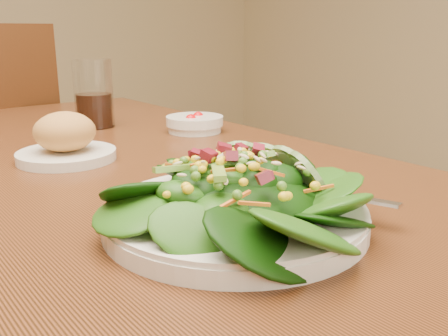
{
  "coord_description": "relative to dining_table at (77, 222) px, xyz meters",
  "views": [
    {
      "loc": [
        -0.29,
        -0.78,
        0.97
      ],
      "look_at": [
        0.05,
        -0.35,
        0.81
      ],
      "focal_mm": 40.0,
      "sensor_mm": 36.0,
      "label": 1
    }
  ],
  "objects": [
    {
      "name": "bread_plate",
      "position": [
        0.01,
        0.03,
        0.14
      ],
      "size": [
        0.17,
        0.17,
        0.08
      ],
      "color": "white",
      "rests_on": "dining_table"
    },
    {
      "name": "drinking_glass",
      "position": [
        0.17,
        0.28,
        0.17
      ],
      "size": [
        0.09,
        0.09,
        0.15
      ],
      "color": "silver",
      "rests_on": "dining_table"
    },
    {
      "name": "tomato_bowl",
      "position": [
        0.32,
        0.1,
        0.12
      ],
      "size": [
        0.12,
        0.12,
        0.04
      ],
      "color": "white",
      "rests_on": "dining_table"
    },
    {
      "name": "dining_table",
      "position": [
        0.0,
        0.0,
        0.0
      ],
      "size": [
        0.9,
        1.4,
        0.75
      ],
      "color": "brown",
      "rests_on": "ground_plane"
    },
    {
      "name": "salad_plate",
      "position": [
        0.06,
        -0.37,
        0.13
      ],
      "size": [
        0.3,
        0.3,
        0.09
      ],
      "rotation": [
        0.0,
        0.0,
        0.37
      ],
      "color": "white",
      "rests_on": "dining_table"
    }
  ]
}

